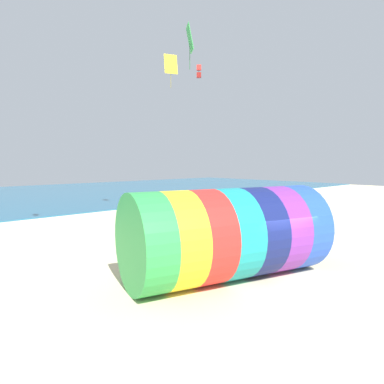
% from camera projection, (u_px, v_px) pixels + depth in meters
% --- Properties ---
extents(ground_plane, '(120.00, 120.00, 0.00)m').
position_uv_depth(ground_plane, '(273.00, 279.00, 13.57)').
color(ground_plane, beige).
extents(giant_inflatable_tube, '(8.63, 5.62, 3.59)m').
position_uv_depth(giant_inflatable_tube, '(227.00, 234.00, 13.46)').
color(giant_inflatable_tube, green).
rests_on(giant_inflatable_tube, ground).
extents(kite_handler, '(0.41, 0.33, 1.75)m').
position_uv_depth(kite_handler, '(312.00, 239.00, 16.44)').
color(kite_handler, black).
rests_on(kite_handler, ground).
extents(kite_green_diamond, '(0.80, 0.97, 2.37)m').
position_uv_depth(kite_green_diamond, '(190.00, 39.00, 18.81)').
color(kite_green_diamond, green).
extents(kite_red_box, '(0.57, 0.57, 1.15)m').
position_uv_depth(kite_red_box, '(199.00, 71.00, 30.27)').
color(kite_red_box, red).
extents(kite_yellow_diamond, '(1.03, 0.61, 2.44)m').
position_uv_depth(kite_yellow_diamond, '(171.00, 64.00, 25.25)').
color(kite_yellow_diamond, yellow).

